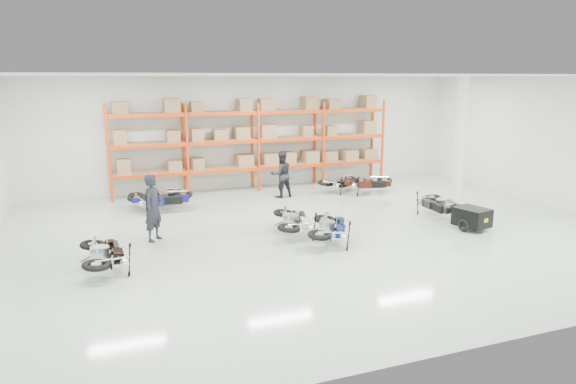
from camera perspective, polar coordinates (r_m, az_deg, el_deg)
name	(u,v)px	position (r m, az deg, el deg)	size (l,w,h in m)	color
room	(321,156)	(14.69, 3.71, 3.96)	(18.00, 18.00, 18.00)	#A4B7A8
pallet_rack	(255,134)	(20.69, -3.66, 6.49)	(11.28, 0.98, 3.62)	red
structural_column	(459,146)	(17.84, 18.51, 4.87)	(0.25, 0.25, 4.50)	white
moto_blue_centre	(330,224)	(14.00, 4.74, -3.54)	(0.83, 1.86, 1.14)	#07174E
moto_silver_left	(294,217)	(14.64, 0.68, -2.75)	(0.83, 1.87, 1.15)	silver
moto_black_far_left	(104,249)	(12.71, -19.75, -6.01)	(0.81, 1.81, 1.11)	black
moto_touring_right	(439,200)	(17.40, 16.43, -0.91)	(0.79, 1.77, 1.08)	black
trailer	(472,217)	(16.23, 19.76, -2.66)	(0.96, 1.63, 0.66)	black
moto_back_a	(161,195)	(17.85, -13.94, -0.33)	(0.83, 1.87, 1.14)	navy
moto_back_b	(157,192)	(18.59, -14.33, -0.04)	(0.74, 1.67, 1.02)	#B4BABE
moto_back_c	(341,179)	(20.46, 5.90, 1.43)	(0.74, 1.67, 1.02)	black
moto_back_d	(368,180)	(20.28, 8.84, 1.37)	(0.81, 1.82, 1.11)	#3D120C
person_left	(154,208)	(14.63, -14.71, -1.70)	(0.69, 0.45, 1.88)	black
person_back	(281,174)	(19.36, -0.75, 1.96)	(0.85, 0.67, 1.76)	black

